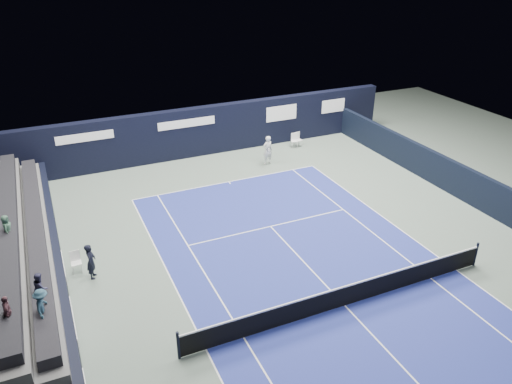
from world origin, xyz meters
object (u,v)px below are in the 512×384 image
tennis_net (346,295)px  tennis_player (268,150)px  folding_chair_back_b (298,138)px  line_judge_chair (76,260)px  folding_chair_back_a (294,138)px

tennis_net → tennis_player: tennis_player is taller
tennis_net → tennis_player: bearing=76.8°
folding_chair_back_b → line_judge_chair: (-15.13, -8.78, -0.02)m
folding_chair_back_a → folding_chair_back_b: size_ratio=0.97×
line_judge_chair → tennis_player: bearing=29.8°
folding_chair_back_b → tennis_player: tennis_player is taller
line_judge_chair → folding_chair_back_b: bearing=30.0°
folding_chair_back_a → tennis_player: tennis_player is taller
line_judge_chair → tennis_net: 10.96m
folding_chair_back_a → folding_chair_back_b: 0.28m
line_judge_chair → tennis_player: size_ratio=0.51×
line_judge_chair → tennis_player: tennis_player is taller
folding_chair_back_a → tennis_player: size_ratio=0.51×
folding_chair_back_b → tennis_net: (-6.28, -15.23, -0.04)m
folding_chair_back_a → line_judge_chair: size_ratio=1.00×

